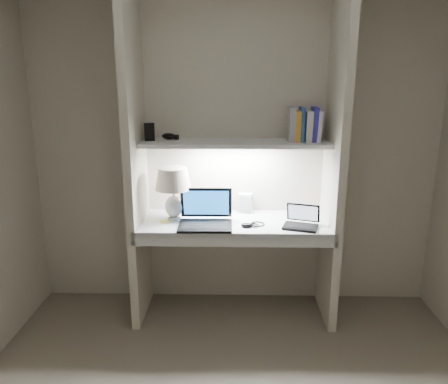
{
  "coord_description": "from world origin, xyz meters",
  "views": [
    {
      "loc": [
        -0.0,
        -1.92,
        1.84
      ],
      "look_at": [
        -0.07,
        1.05,
        1.04
      ],
      "focal_mm": 35.0,
      "sensor_mm": 36.0,
      "label": 1
    }
  ],
  "objects_px": {
    "table_lamp": "(173,185)",
    "book_row": "(304,125)",
    "laptop_netbook": "(301,222)",
    "laptop_main": "(206,217)",
    "speaker": "(245,203)"
  },
  "relations": [
    {
      "from": "laptop_netbook",
      "to": "speaker",
      "type": "height_order",
      "value": "laptop_netbook"
    },
    {
      "from": "laptop_main",
      "to": "book_row",
      "type": "height_order",
      "value": "book_row"
    },
    {
      "from": "laptop_netbook",
      "to": "laptop_main",
      "type": "bearing_deg",
      "value": -164.9
    },
    {
      "from": "table_lamp",
      "to": "laptop_netbook",
      "type": "distance_m",
      "value": 0.99
    },
    {
      "from": "table_lamp",
      "to": "book_row",
      "type": "relative_size",
      "value": 1.59
    },
    {
      "from": "speaker",
      "to": "book_row",
      "type": "relative_size",
      "value": 0.61
    },
    {
      "from": "table_lamp",
      "to": "book_row",
      "type": "distance_m",
      "value": 1.07
    },
    {
      "from": "speaker",
      "to": "book_row",
      "type": "distance_m",
      "value": 0.77
    },
    {
      "from": "table_lamp",
      "to": "laptop_main",
      "type": "xyz_separation_m",
      "value": [
        0.25,
        -0.12,
        -0.21
      ]
    },
    {
      "from": "laptop_main",
      "to": "speaker",
      "type": "bearing_deg",
      "value": 44.9
    },
    {
      "from": "table_lamp",
      "to": "book_row",
      "type": "height_order",
      "value": "book_row"
    },
    {
      "from": "laptop_main",
      "to": "laptop_netbook",
      "type": "bearing_deg",
      "value": -3.3
    },
    {
      "from": "table_lamp",
      "to": "laptop_main",
      "type": "height_order",
      "value": "table_lamp"
    },
    {
      "from": "book_row",
      "to": "speaker",
      "type": "bearing_deg",
      "value": 164.72
    },
    {
      "from": "laptop_main",
      "to": "book_row",
      "type": "bearing_deg",
      "value": 14.11
    }
  ]
}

